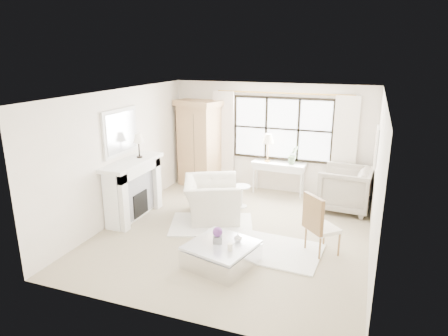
{
  "coord_description": "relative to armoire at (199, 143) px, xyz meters",
  "views": [
    {
      "loc": [
        2.28,
        -6.79,
        3.42
      ],
      "look_at": [
        -0.29,
        0.2,
        1.24
      ],
      "focal_mm": 32.0,
      "sensor_mm": 36.0,
      "label": 1
    }
  ],
  "objects": [
    {
      "name": "french_chair",
      "position": [
        3.49,
        -2.7,
        -0.83
      ],
      "size": [
        0.68,
        0.68,
        1.08
      ],
      "rotation": [
        0.0,
        0.0,
        2.33
      ],
      "color": "olive",
      "rests_on": "floor"
    },
    {
      "name": "wall_back",
      "position": [
        1.8,
        0.3,
        0.21
      ],
      "size": [
        5.0,
        0.0,
        5.0
      ],
      "primitive_type": "plane",
      "rotation": [
        1.57,
        0.0,
        0.0
      ],
      "color": "white",
      "rests_on": "ground"
    },
    {
      "name": "orchid_plant",
      "position": [
        2.44,
        0.05,
        -0.11
      ],
      "size": [
        0.32,
        0.3,
        0.45
      ],
      "primitive_type": "imported",
      "rotation": [
        0.0,
        0.0,
        0.59
      ],
      "color": "#5D7A51",
      "rests_on": "console_table"
    },
    {
      "name": "curtain_rod",
      "position": [
        2.1,
        0.22,
        1.33
      ],
      "size": [
        3.3,
        0.04,
        0.04
      ],
      "primitive_type": "cylinder",
      "rotation": [
        0.0,
        1.57,
        0.0
      ],
      "color": "#BC8D41",
      "rests_on": "wall_back"
    },
    {
      "name": "mirror_glass",
      "position": [
        -0.64,
        -2.45,
        0.7
      ],
      "size": [
        0.02,
        1.0,
        0.8
      ],
      "primitive_type": "cube",
      "color": "silver",
      "rests_on": "wall_left"
    },
    {
      "name": "curtain_left",
      "position": [
        0.6,
        0.2,
        0.1
      ],
      "size": [
        0.55,
        0.1,
        2.47
      ],
      "primitive_type": "cube",
      "color": "silver",
      "rests_on": "ground"
    },
    {
      "name": "art_frame",
      "position": [
        4.27,
        -0.75,
        0.41
      ],
      "size": [
        0.04,
        0.62,
        0.82
      ],
      "primitive_type": "cube",
      "color": "white",
      "rests_on": "wall_right"
    },
    {
      "name": "art_canvas",
      "position": [
        4.25,
        -0.75,
        0.41
      ],
      "size": [
        0.01,
        0.52,
        0.72
      ],
      "primitive_type": "cube",
      "color": "beige",
      "rests_on": "wall_right"
    },
    {
      "name": "console_lamp",
      "position": [
        1.81,
        0.07,
        0.22
      ],
      "size": [
        0.28,
        0.28,
        0.69
      ],
      "color": "#C28E43",
      "rests_on": "console_table"
    },
    {
      "name": "side_table",
      "position": [
        1.52,
        -1.12,
        -0.81
      ],
      "size": [
        0.4,
        0.4,
        0.51
      ],
      "color": "white",
      "rests_on": "floor"
    },
    {
      "name": "rug_right",
      "position": [
        2.72,
        -2.92,
        -1.12
      ],
      "size": [
        1.66,
        1.29,
        0.03
      ],
      "primitive_type": "cube",
      "rotation": [
        0.0,
        0.0,
        -0.06
      ],
      "color": "white",
      "rests_on": "floor"
    },
    {
      "name": "ceiling",
      "position": [
        1.8,
        -2.45,
        1.56
      ],
      "size": [
        5.5,
        5.5,
        0.0
      ],
      "primitive_type": "plane",
      "rotation": [
        3.14,
        0.0,
        0.0
      ],
      "color": "white",
      "rests_on": "ground"
    },
    {
      "name": "club_armchair",
      "position": [
        1.11,
        -1.89,
        -0.72
      ],
      "size": [
        1.54,
        1.63,
        0.84
      ],
      "primitive_type": "imported",
      "rotation": [
        0.0,
        0.0,
        1.98
      ],
      "color": "silver",
      "rests_on": "floor"
    },
    {
      "name": "console_table",
      "position": [
        2.1,
        0.07,
        -0.74
      ],
      "size": [
        1.32,
        0.52,
        0.8
      ],
      "rotation": [
        0.0,
        0.0,
        -0.06
      ],
      "color": "white",
      "rests_on": "floor"
    },
    {
      "name": "pillar_candle",
      "position": [
        2.21,
        -3.85,
        -0.7
      ],
      "size": [
        0.08,
        0.08,
        0.12
      ],
      "primitive_type": "cylinder",
      "color": "white",
      "rests_on": "coffee_table"
    },
    {
      "name": "coffee_vase",
      "position": [
        2.22,
        -3.51,
        -0.69
      ],
      "size": [
        0.15,
        0.15,
        0.14
      ],
      "primitive_type": "imported",
      "rotation": [
        0.0,
        0.0,
        0.07
      ],
      "color": "silver",
      "rests_on": "coffee_table"
    },
    {
      "name": "coffee_table",
      "position": [
        2.0,
        -3.68,
        -0.96
      ],
      "size": [
        1.22,
        1.22,
        0.38
      ],
      "rotation": [
        0.0,
        0.0,
        -0.26
      ],
      "color": "silver",
      "rests_on": "floor"
    },
    {
      "name": "wall_left",
      "position": [
        -0.7,
        -2.45,
        0.21
      ],
      "size": [
        0.0,
        5.5,
        5.5
      ],
      "primitive_type": "plane",
      "rotation": [
        1.57,
        0.0,
        1.57
      ],
      "color": "white",
      "rests_on": "ground"
    },
    {
      "name": "wingback_chair",
      "position": [
        3.73,
        -0.47,
        -0.65
      ],
      "size": [
        1.16,
        1.13,
        0.98
      ],
      "primitive_type": "imported",
      "rotation": [
        0.0,
        0.0,
        -1.65
      ],
      "color": "#A09787",
      "rests_on": "floor"
    },
    {
      "name": "mantel_lamp",
      "position": [
        -0.41,
        -2.2,
        0.51
      ],
      "size": [
        0.22,
        0.22,
        0.51
      ],
      "color": "black",
      "rests_on": "fireplace"
    },
    {
      "name": "rug_left",
      "position": [
        1.25,
        -2.27,
        -1.13
      ],
      "size": [
        1.94,
        1.64,
        0.03
      ],
      "primitive_type": "cube",
      "rotation": [
        0.0,
        0.0,
        0.33
      ],
      "color": "white",
      "rests_on": "floor"
    },
    {
      "name": "fireplace",
      "position": [
        -0.47,
        -2.45,
        -0.49
      ],
      "size": [
        0.58,
        1.66,
        1.26
      ],
      "color": "white",
      "rests_on": "ground"
    },
    {
      "name": "planter_flowers",
      "position": [
        1.92,
        -3.66,
        -0.57
      ],
      "size": [
        0.16,
        0.16,
        0.16
      ],
      "primitive_type": "sphere",
      "color": "#64317A",
      "rests_on": "planter_box"
    },
    {
      "name": "curtain_right",
      "position": [
        3.6,
        0.2,
        0.1
      ],
      "size": [
        0.55,
        0.1,
        2.47
      ],
      "primitive_type": "cube",
      "color": "silver",
      "rests_on": "ground"
    },
    {
      "name": "floor",
      "position": [
        1.8,
        -2.45,
        -1.14
      ],
      "size": [
        5.5,
        5.5,
        0.0
      ],
      "primitive_type": "plane",
      "color": "tan",
      "rests_on": "ground"
    },
    {
      "name": "wall_front",
      "position": [
        1.8,
        -5.2,
        0.21
      ],
      "size": [
        5.0,
        0.0,
        5.0
      ],
      "primitive_type": "plane",
      "rotation": [
        -1.57,
        0.0,
        0.0
      ],
      "color": "white",
      "rests_on": "ground"
    },
    {
      "name": "window_frame",
      "position": [
        2.1,
        0.27,
        0.46
      ],
      "size": [
        2.5,
        0.04,
        1.5
      ],
      "primitive_type": null,
      "color": "black",
      "rests_on": "wall_back"
    },
    {
      "name": "window_pane",
      "position": [
        2.1,
        0.28,
        0.46
      ],
      "size": [
        2.4,
        0.02,
        1.5
      ],
      "primitive_type": "cube",
      "color": "white",
      "rests_on": "wall_back"
    },
    {
      "name": "planter_box",
      "position": [
        1.92,
        -3.66,
        -0.7
      ],
      "size": [
        0.19,
        0.19,
        0.11
      ],
      "primitive_type": "cube",
      "rotation": [
        0.0,
        0.0,
        0.32
      ],
      "color": "slate",
      "rests_on": "coffee_table"
    },
    {
      "name": "wall_right",
      "position": [
        4.3,
        -2.45,
        0.21
      ],
      "size": [
        0.0,
        5.5,
        5.5
      ],
      "primitive_type": "plane",
      "rotation": [
        1.57,
        0.0,
        -1.57
      ],
      "color": "beige",
      "rests_on": "ground"
    },
    {
      "name": "mirror_frame",
      "position": [
        -0.67,
        -2.45,
        0.7
      ],
      "size": [
        0.05,
        1.15,
        0.95
      ],
      "primitive_type": "cube",
      "color": "silver",
      "rests_on": "wall_left"
    },
    {
      "name": "armoire",
      "position": [
        0.0,
        0.0,
        0.0
      ],
      "size": [
        1.27,
        0.99,
        2.24
      ],
      "rotation": [
        0.0,
        0.0,
        -0.29
      ],
      "color": "tan",
      "rests_on": "floor"
    }
  ]
}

